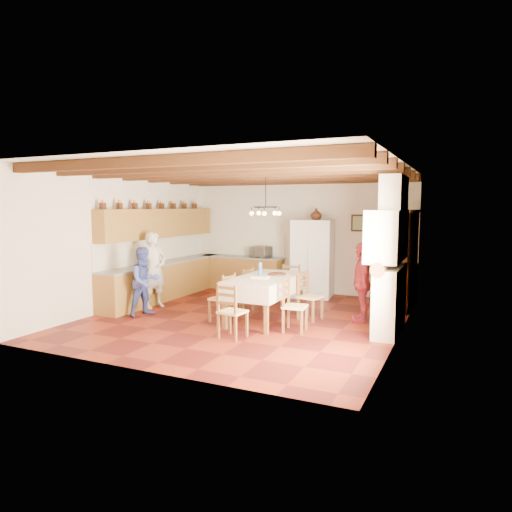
% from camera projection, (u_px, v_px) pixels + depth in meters
% --- Properties ---
extents(floor, '(6.00, 6.50, 0.02)m').
position_uv_depth(floor, '(245.00, 319.00, 9.26)').
color(floor, '#4C1310').
rests_on(floor, ground).
extents(ceiling, '(6.00, 6.50, 0.02)m').
position_uv_depth(ceiling, '(245.00, 168.00, 8.93)').
color(ceiling, white).
rests_on(ceiling, ground).
extents(wall_back, '(6.00, 0.02, 3.00)m').
position_uv_depth(wall_back, '(299.00, 235.00, 12.04)').
color(wall_back, beige).
rests_on(wall_back, ground).
extents(wall_front, '(6.00, 0.02, 3.00)m').
position_uv_depth(wall_front, '(139.00, 264.00, 6.15)').
color(wall_front, beige).
rests_on(wall_front, ground).
extents(wall_left, '(0.02, 6.50, 3.00)m').
position_uv_depth(wall_left, '(126.00, 240.00, 10.34)').
color(wall_left, beige).
rests_on(wall_left, ground).
extents(wall_right, '(0.02, 6.50, 3.00)m').
position_uv_depth(wall_right, '(402.00, 251.00, 7.84)').
color(wall_right, beige).
rests_on(wall_right, ground).
extents(ceiling_beams, '(6.00, 6.30, 0.16)m').
position_uv_depth(ceiling_beams, '(245.00, 173.00, 8.94)').
color(ceiling_beams, '#3C2810').
rests_on(ceiling_beams, ground).
extents(lower_cabinets_left, '(0.60, 4.30, 0.86)m').
position_uv_depth(lower_cabinets_left, '(166.00, 281.00, 11.28)').
color(lower_cabinets_left, brown).
rests_on(lower_cabinets_left, ground).
extents(lower_cabinets_back, '(2.30, 0.60, 0.86)m').
position_uv_depth(lower_cabinets_back, '(242.00, 273.00, 12.52)').
color(lower_cabinets_back, brown).
rests_on(lower_cabinets_back, ground).
extents(countertop_left, '(0.62, 4.30, 0.04)m').
position_uv_depth(countertop_left, '(166.00, 263.00, 11.23)').
color(countertop_left, slate).
rests_on(countertop_left, lower_cabinets_left).
extents(countertop_back, '(2.34, 0.62, 0.04)m').
position_uv_depth(countertop_back, '(242.00, 257.00, 12.47)').
color(countertop_back, slate).
rests_on(countertop_back, lower_cabinets_back).
extents(backsplash_left, '(0.03, 4.30, 0.60)m').
position_uv_depth(backsplash_left, '(156.00, 249.00, 11.31)').
color(backsplash_left, '#EEEBCD').
rests_on(backsplash_left, ground).
extents(backsplash_back, '(2.30, 0.03, 0.60)m').
position_uv_depth(backsplash_back, '(246.00, 245.00, 12.69)').
color(backsplash_back, '#EEEBCD').
rests_on(backsplash_back, ground).
extents(upper_cabinets, '(0.35, 4.20, 0.70)m').
position_uv_depth(upper_cabinets, '(161.00, 223.00, 11.18)').
color(upper_cabinets, brown).
rests_on(upper_cabinets, ground).
extents(fireplace, '(0.56, 1.60, 2.80)m').
position_uv_depth(fireplace, '(387.00, 255.00, 8.16)').
color(fireplace, beige).
rests_on(fireplace, ground).
extents(wall_picture, '(0.34, 0.03, 0.42)m').
position_uv_depth(wall_picture, '(358.00, 223.00, 11.33)').
color(wall_picture, black).
rests_on(wall_picture, ground).
extents(refrigerator, '(1.04, 0.88, 1.93)m').
position_uv_depth(refrigerator, '(313.00, 259.00, 11.37)').
color(refrigerator, white).
rests_on(refrigerator, floor).
extents(hutch, '(0.62, 1.25, 2.19)m').
position_uv_depth(hutch, '(402.00, 260.00, 9.98)').
color(hutch, '#381F0E').
rests_on(hutch, floor).
extents(dining_table, '(1.05, 2.03, 0.88)m').
position_uv_depth(dining_table, '(265.00, 281.00, 9.01)').
color(dining_table, white).
rests_on(dining_table, floor).
extents(chandelier, '(0.47, 0.47, 0.03)m').
position_uv_depth(chandelier, '(266.00, 207.00, 8.85)').
color(chandelier, black).
rests_on(chandelier, ground).
extents(chair_left_near, '(0.47, 0.49, 0.96)m').
position_uv_depth(chair_left_near, '(222.00, 298.00, 8.95)').
color(chair_left_near, brown).
rests_on(chair_left_near, floor).
extents(chair_left_far, '(0.46, 0.48, 0.96)m').
position_uv_depth(chair_left_far, '(242.00, 290.00, 9.81)').
color(chair_left_far, brown).
rests_on(chair_left_far, floor).
extents(chair_right_near, '(0.44, 0.46, 0.96)m').
position_uv_depth(chair_right_near, '(295.00, 306.00, 8.24)').
color(chair_right_near, brown).
rests_on(chair_right_near, floor).
extents(chair_right_far, '(0.48, 0.50, 0.96)m').
position_uv_depth(chair_right_far, '(310.00, 296.00, 9.11)').
color(chair_right_far, brown).
rests_on(chair_right_far, floor).
extents(chair_end_near, '(0.47, 0.45, 0.96)m').
position_uv_depth(chair_end_near, '(233.00, 311.00, 7.85)').
color(chair_end_near, brown).
rests_on(chair_end_near, floor).
extents(chair_end_far, '(0.51, 0.49, 0.96)m').
position_uv_depth(chair_end_far, '(290.00, 286.00, 10.19)').
color(chair_end_far, brown).
rests_on(chair_end_far, floor).
extents(person_man, '(0.57, 0.72, 1.71)m').
position_uv_depth(person_man, '(154.00, 270.00, 10.17)').
color(person_man, beige).
rests_on(person_man, floor).
extents(person_woman_blue, '(0.75, 0.84, 1.43)m').
position_uv_depth(person_woman_blue, '(145.00, 281.00, 9.45)').
color(person_woman_blue, '#4150A5').
rests_on(person_woman_blue, floor).
extents(person_woman_red, '(0.64, 0.99, 1.57)m').
position_uv_depth(person_woman_red, '(362.00, 282.00, 8.95)').
color(person_woman_red, '#A72733').
rests_on(person_woman_red, floor).
extents(microwave, '(0.60, 0.48, 0.29)m').
position_uv_depth(microwave, '(261.00, 252.00, 12.21)').
color(microwave, silver).
rests_on(microwave, countertop_back).
extents(fridge_vase, '(0.28, 0.28, 0.29)m').
position_uv_depth(fridge_vase, '(316.00, 214.00, 11.22)').
color(fridge_vase, '#381F0E').
rests_on(fridge_vase, refrigerator).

